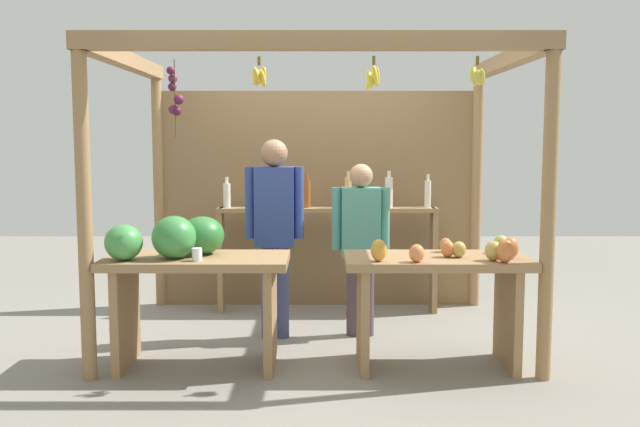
# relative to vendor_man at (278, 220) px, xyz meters

# --- Properties ---
(ground_plane) EXTENTS (12.00, 12.00, 0.00)m
(ground_plane) POSITION_rel_vendor_man_xyz_m (0.35, 0.07, -0.99)
(ground_plane) COLOR gray
(ground_plane) RESTS_ON ground
(market_stall) EXTENTS (3.23, 2.27, 2.34)m
(market_stall) POSITION_rel_vendor_man_xyz_m (0.35, 0.56, 0.39)
(market_stall) COLOR #99754C
(market_stall) RESTS_ON ground
(fruit_counter_left) EXTENTS (1.31, 0.64, 1.11)m
(fruit_counter_left) POSITION_rel_vendor_man_xyz_m (-0.57, -0.76, -0.26)
(fruit_counter_left) COLOR #99754C
(fruit_counter_left) RESTS_ON ground
(fruit_counter_right) EXTENTS (1.31, 0.64, 0.97)m
(fruit_counter_right) POSITION_rel_vendor_man_xyz_m (1.23, -0.76, -0.38)
(fruit_counter_right) COLOR #99754C
(fruit_counter_right) RESTS_ON ground
(bottle_shelf_unit) EXTENTS (2.07, 0.22, 1.35)m
(bottle_shelf_unit) POSITION_rel_vendor_man_xyz_m (0.44, 0.88, -0.19)
(bottle_shelf_unit) COLOR #99754C
(bottle_shelf_unit) RESTS_ON ground
(vendor_man) EXTENTS (0.48, 0.22, 1.64)m
(vendor_man) POSITION_rel_vendor_man_xyz_m (0.00, 0.00, 0.00)
(vendor_man) COLOR #3F4B7D
(vendor_man) RESTS_ON ground
(vendor_woman) EXTENTS (0.48, 0.20, 1.44)m
(vendor_woman) POSITION_rel_vendor_man_xyz_m (0.71, 0.07, -0.14)
(vendor_woman) COLOR #4F3D49
(vendor_woman) RESTS_ON ground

